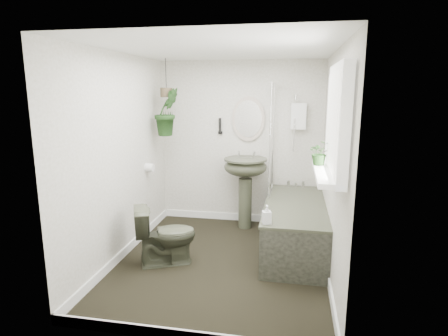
# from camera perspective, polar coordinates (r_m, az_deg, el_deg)

# --- Properties ---
(floor) EXTENTS (2.30, 2.80, 0.02)m
(floor) POSITION_cam_1_polar(r_m,az_deg,el_deg) (4.35, -0.38, -14.21)
(floor) COLOR black
(floor) RESTS_ON ground
(ceiling) EXTENTS (2.30, 2.80, 0.02)m
(ceiling) POSITION_cam_1_polar(r_m,az_deg,el_deg) (3.93, -0.43, 17.83)
(ceiling) COLOR white
(ceiling) RESTS_ON ground
(wall_back) EXTENTS (2.30, 0.02, 2.30)m
(wall_back) POSITION_cam_1_polar(r_m,az_deg,el_deg) (5.35, 2.50, 3.78)
(wall_back) COLOR silver
(wall_back) RESTS_ON ground
(wall_front) EXTENTS (2.30, 0.02, 2.30)m
(wall_front) POSITION_cam_1_polar(r_m,az_deg,el_deg) (2.65, -6.28, -4.71)
(wall_front) COLOR silver
(wall_front) RESTS_ON ground
(wall_left) EXTENTS (0.02, 2.80, 2.30)m
(wall_left) POSITION_cam_1_polar(r_m,az_deg,el_deg) (4.35, -15.58, 1.47)
(wall_left) COLOR silver
(wall_left) RESTS_ON ground
(wall_right) EXTENTS (0.02, 2.80, 2.30)m
(wall_right) POSITION_cam_1_polar(r_m,az_deg,el_deg) (3.93, 16.45, 0.34)
(wall_right) COLOR silver
(wall_right) RESTS_ON ground
(skirting) EXTENTS (2.30, 2.80, 0.10)m
(skirting) POSITION_cam_1_polar(r_m,az_deg,el_deg) (4.32, -0.38, -13.50)
(skirting) COLOR white
(skirting) RESTS_ON floor
(bathtub) EXTENTS (0.72, 1.72, 0.58)m
(bathtub) POSITION_cam_1_polar(r_m,az_deg,el_deg) (4.62, 10.73, -8.75)
(bathtub) COLOR #383C2C
(bathtub) RESTS_ON floor
(bath_screen) EXTENTS (0.04, 0.72, 1.40)m
(bath_screen) POSITION_cam_1_polar(r_m,az_deg,el_deg) (4.87, 7.30, 4.44)
(bath_screen) COLOR silver
(bath_screen) RESTS_ON bathtub
(shower_box) EXTENTS (0.20, 0.10, 0.35)m
(shower_box) POSITION_cam_1_polar(r_m,az_deg,el_deg) (5.19, 11.29, 7.75)
(shower_box) COLOR white
(shower_box) RESTS_ON wall_back
(oval_mirror) EXTENTS (0.46, 0.03, 0.62)m
(oval_mirror) POSITION_cam_1_polar(r_m,az_deg,el_deg) (5.26, 3.72, 7.46)
(oval_mirror) COLOR #BAA997
(oval_mirror) RESTS_ON wall_back
(wall_sconce) EXTENTS (0.04, 0.04, 0.22)m
(wall_sconce) POSITION_cam_1_polar(r_m,az_deg,el_deg) (5.32, -0.61, 6.45)
(wall_sconce) COLOR black
(wall_sconce) RESTS_ON wall_back
(toilet_roll_holder) EXTENTS (0.11, 0.11, 0.11)m
(toilet_roll_holder) POSITION_cam_1_polar(r_m,az_deg,el_deg) (5.00, -11.30, 0.07)
(toilet_roll_holder) COLOR white
(toilet_roll_holder) RESTS_ON wall_left
(window_recess) EXTENTS (0.08, 1.00, 0.90)m
(window_recess) POSITION_cam_1_polar(r_m,az_deg,el_deg) (3.16, 16.92, 6.79)
(window_recess) COLOR white
(window_recess) RESTS_ON wall_right
(window_sill) EXTENTS (0.18, 1.00, 0.04)m
(window_sill) POSITION_cam_1_polar(r_m,az_deg,el_deg) (3.22, 15.24, -0.61)
(window_sill) COLOR white
(window_sill) RESTS_ON wall_right
(window_blinds) EXTENTS (0.01, 0.86, 0.76)m
(window_blinds) POSITION_cam_1_polar(r_m,az_deg,el_deg) (3.16, 16.11, 6.83)
(window_blinds) COLOR white
(window_blinds) RESTS_ON wall_right
(toilet) EXTENTS (0.75, 0.61, 0.67)m
(toilet) POSITION_cam_1_polar(r_m,az_deg,el_deg) (4.23, -8.89, -10.04)
(toilet) COLOR #383C2C
(toilet) RESTS_ON floor
(pedestal_sink) EXTENTS (0.65, 0.57, 1.00)m
(pedestal_sink) POSITION_cam_1_polar(r_m,az_deg,el_deg) (5.20, 3.24, -3.83)
(pedestal_sink) COLOR #383C2C
(pedestal_sink) RESTS_ON floor
(sill_plant) EXTENTS (0.23, 0.21, 0.22)m
(sill_plant) POSITION_cam_1_polar(r_m,az_deg,el_deg) (3.39, 14.40, 2.29)
(sill_plant) COLOR black
(sill_plant) RESTS_ON window_sill
(hanging_plant) EXTENTS (0.44, 0.44, 0.63)m
(hanging_plant) POSITION_cam_1_polar(r_m,az_deg,el_deg) (5.08, -8.67, 8.45)
(hanging_plant) COLOR black
(hanging_plant) RESTS_ON ceiling
(soap_bottle) EXTENTS (0.10, 0.11, 0.19)m
(soap_bottle) POSITION_cam_1_polar(r_m,az_deg,el_deg) (3.80, 6.52, -7.04)
(soap_bottle) COLOR #302C2C
(soap_bottle) RESTS_ON bathtub
(hanging_pot) EXTENTS (0.16, 0.16, 0.12)m
(hanging_pot) POSITION_cam_1_polar(r_m,az_deg,el_deg) (5.07, -8.76, 11.32)
(hanging_pot) COLOR #463926
(hanging_pot) RESTS_ON ceiling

